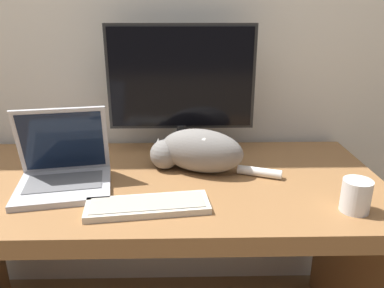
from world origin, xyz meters
TOP-DOWN VIEW (x-y plane):
  - wall_back at (0.00, 0.79)m, footprint 6.40×0.06m
  - desk at (0.00, 0.37)m, footprint 1.60×0.73m
  - monitor at (0.11, 0.60)m, footprint 0.56×0.20m
  - laptop at (-0.28, 0.31)m, footprint 0.33×0.30m
  - external_keyboard at (0.01, 0.15)m, footprint 0.37×0.16m
  - cat at (0.17, 0.43)m, footprint 0.47×0.24m
  - coffee_mug at (0.61, 0.13)m, footprint 0.08×0.08m

SIDE VIEW (x-z plane):
  - desk at x=0.00m, z-range 0.22..0.97m
  - external_keyboard at x=0.01m, z-range 0.75..0.77m
  - coffee_mug at x=0.61m, z-range 0.75..0.84m
  - laptop at x=-0.28m, z-range 0.67..0.93m
  - cat at x=0.17m, z-range 0.75..0.90m
  - monitor at x=0.11m, z-range 0.76..1.27m
  - wall_back at x=0.00m, z-range 0.00..2.60m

